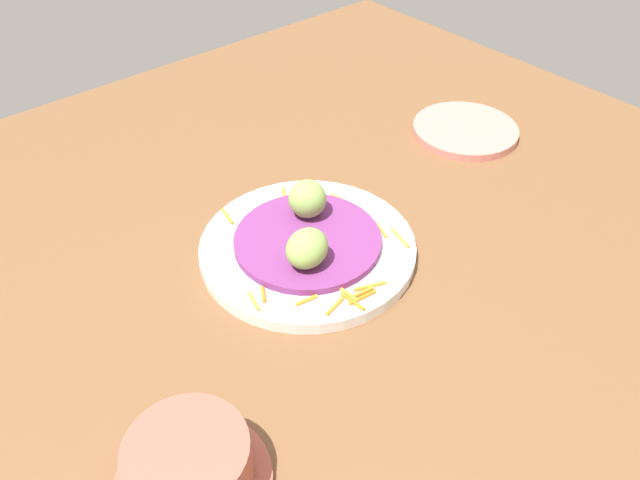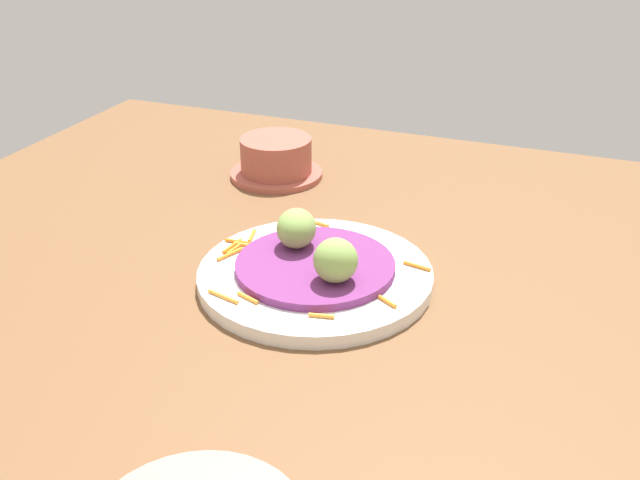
{
  "view_description": "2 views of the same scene",
  "coord_description": "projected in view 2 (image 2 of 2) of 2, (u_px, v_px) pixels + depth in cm",
  "views": [
    {
      "loc": [
        -40.33,
        39.56,
        50.39
      ],
      "look_at": [
        0.01,
        5.08,
        4.66
      ],
      "focal_mm": 35.49,
      "sensor_mm": 36.0,
      "label": 1
    },
    {
      "loc": [
        26.38,
        -56.74,
        41.51
      ],
      "look_at": [
        1.62,
        6.77,
        6.41
      ],
      "focal_mm": 41.63,
      "sensor_mm": 36.0,
      "label": 2
    }
  ],
  "objects": [
    {
      "name": "guac_scoop_center",
      "position": [
        296.0,
        228.0,
        0.79
      ],
      "size": [
        5.4,
        5.94,
        4.18
      ],
      "primitive_type": "ellipsoid",
      "rotation": [
        0.0,
        0.0,
        4.98
      ],
      "color": "#84A851",
      "rests_on": "cabbage_bed"
    },
    {
      "name": "main_plate",
      "position": [
        315.0,
        276.0,
        0.77
      ],
      "size": [
        24.53,
        24.53,
        1.47
      ],
      "primitive_type": "cylinder",
      "color": "white",
      "rests_on": "table_surface"
    },
    {
      "name": "table_surface",
      "position": [
        280.0,
        314.0,
        0.74
      ],
      "size": [
        110.0,
        110.0,
        2.0
      ],
      "primitive_type": "cube",
      "color": "brown",
      "rests_on": "ground"
    },
    {
      "name": "terracotta_bowl",
      "position": [
        276.0,
        159.0,
        1.02
      ],
      "size": [
        12.78,
        12.78,
        5.64
      ],
      "color": "#A85142",
      "rests_on": "table_surface"
    },
    {
      "name": "carrot_garnish",
      "position": [
        276.0,
        258.0,
        0.79
      ],
      "size": [
        23.03,
        19.75,
        0.4
      ],
      "color": "orange",
      "rests_on": "main_plate"
    },
    {
      "name": "guac_scoop_left",
      "position": [
        336.0,
        260.0,
        0.72
      ],
      "size": [
        4.77,
        4.78,
        4.49
      ],
      "primitive_type": "ellipsoid",
      "rotation": [
        0.0,
        0.0,
        6.2
      ],
      "color": "#84A851",
      "rests_on": "cabbage_bed"
    },
    {
      "name": "cabbage_bed",
      "position": [
        315.0,
        266.0,
        0.77
      ],
      "size": [
        16.65,
        16.65,
        0.89
      ],
      "primitive_type": "cylinder",
      "color": "#702D6B",
      "rests_on": "main_plate"
    }
  ]
}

